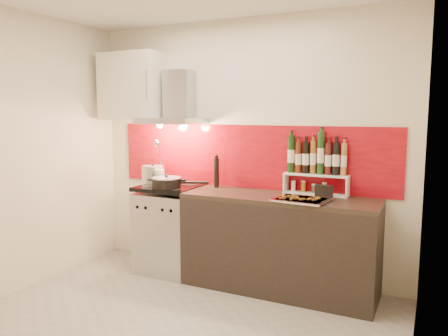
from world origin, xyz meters
The scene contains 16 objects.
floor centered at (0.00, 0.00, 0.00)m, with size 3.40×3.40×0.00m, color #9E9991.
back_wall centered at (0.00, 1.40, 1.30)m, with size 3.40×0.02×2.60m, color silver.
left_wall centered at (-1.70, 0.00, 1.30)m, with size 0.02×2.80×2.60m, color silver.
right_wall centered at (1.70, 0.00, 1.30)m, with size 0.02×2.80×2.60m, color silver.
backsplash centered at (0.05, 1.39, 1.22)m, with size 3.00×0.02×0.64m, color maroon.
range_stove centered at (-0.70, 1.10, 0.44)m, with size 0.60×0.60×0.91m.
counter centered at (0.50, 1.10, 0.45)m, with size 1.80×0.60×0.90m.
range_hood centered at (-0.70, 1.24, 1.74)m, with size 0.62×0.50×0.61m.
upper_cabinet centered at (-1.25, 1.22, 1.95)m, with size 0.70×0.35×0.72m, color silver.
stock_pot centered at (-0.98, 1.20, 1.00)m, with size 0.25×0.25×0.21m.
saute_pan centered at (-0.65, 0.98, 0.96)m, with size 0.55×0.34×0.14m.
utensil_jar centered at (-0.84, 1.11, 1.04)m, with size 0.10×0.15×0.49m.
pepper_mill centered at (-0.24, 1.26, 1.06)m, with size 0.05×0.05×0.34m.
step_shelf centered at (0.77, 1.32, 1.17)m, with size 0.61×0.17×0.59m.
caddy_box centered at (0.90, 1.15, 0.96)m, with size 0.15×0.06×0.13m, color black.
baking_tray centered at (0.75, 0.95, 0.92)m, with size 0.48×0.39×0.03m.
Camera 1 is at (1.77, -2.69, 1.67)m, focal length 35.00 mm.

